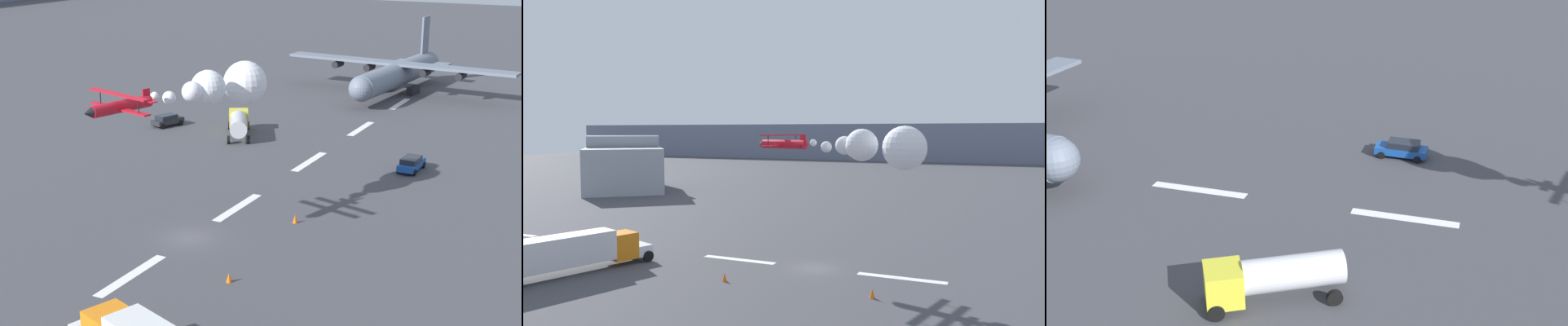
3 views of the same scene
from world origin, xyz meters
The scene contains 4 objects.
runway_stripe_6 centered at (24.78, 0.00, 0.01)m, with size 8.00×0.90×0.01m, color white.
runway_stripe_7 centered at (41.29, 0.00, 0.01)m, with size 8.00×0.90×0.01m, color white.
fuel_tanker_truck centered at (30.84, 12.27, 1.73)m, with size 8.45×6.21×2.90m.
followme_car_yellow centered at (26.71, -10.99, 0.81)m, with size 4.59×2.12×1.52m.
Camera 3 is at (19.66, 43.43, 24.21)m, focal length 45.95 mm.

